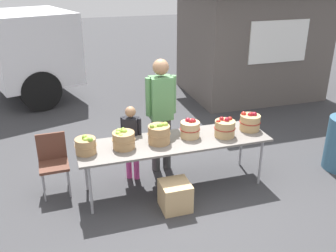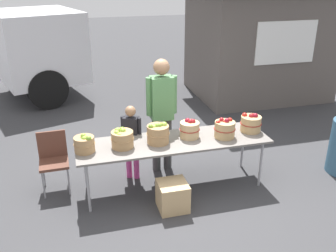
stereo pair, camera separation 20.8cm
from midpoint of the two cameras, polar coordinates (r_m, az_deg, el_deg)
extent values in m
plane|color=#38383A|center=(5.62, -0.15, -9.16)|extent=(40.00, 40.00, 0.00)
cube|color=slate|center=(5.26, -0.15, -2.39)|extent=(2.70, 0.76, 0.03)
cylinder|color=#99999E|center=(5.00, -12.87, -9.47)|extent=(0.04, 0.04, 0.72)
cylinder|color=#99999E|center=(5.65, 12.84, -5.40)|extent=(0.04, 0.04, 0.72)
cylinder|color=#99999E|center=(5.51, -13.48, -6.21)|extent=(0.04, 0.04, 0.72)
cylinder|color=#99999E|center=(6.11, 10.09, -2.87)|extent=(0.04, 0.04, 0.72)
cylinder|color=#A87F51|center=(5.01, -13.56, -2.96)|extent=(0.27, 0.27, 0.21)
torus|color=#A87F51|center=(5.01, -13.57, -2.86)|extent=(0.29, 0.29, 0.01)
sphere|color=#8CB738|center=(4.94, -13.58, -2.17)|extent=(0.08, 0.08, 0.08)
sphere|color=#8CB738|center=(4.97, -13.71, -1.71)|extent=(0.07, 0.07, 0.07)
sphere|color=#9EC647|center=(4.96, -13.50, -2.00)|extent=(0.08, 0.08, 0.08)
sphere|color=#7AA833|center=(4.90, -12.92, -2.07)|extent=(0.07, 0.07, 0.07)
cylinder|color=#A87F51|center=(5.05, -7.91, -2.15)|extent=(0.30, 0.30, 0.23)
torus|color=#A87F51|center=(5.05, -7.92, -2.04)|extent=(0.32, 0.32, 0.01)
sphere|color=#9EC647|center=(4.99, -8.77, -1.17)|extent=(0.08, 0.08, 0.08)
sphere|color=#7AA833|center=(5.09, -8.00, -0.61)|extent=(0.07, 0.07, 0.07)
sphere|color=#9EC647|center=(4.95, -8.37, -1.52)|extent=(0.07, 0.07, 0.07)
sphere|color=#9EC647|center=(5.01, -8.68, -0.76)|extent=(0.07, 0.07, 0.07)
sphere|color=#8CB738|center=(5.03, -7.85, -0.86)|extent=(0.08, 0.08, 0.08)
cylinder|color=#A87F51|center=(5.15, -2.55, -1.28)|extent=(0.30, 0.30, 0.25)
torus|color=#A87F51|center=(5.15, -2.55, -1.15)|extent=(0.32, 0.32, 0.01)
sphere|color=#8CB738|center=(5.10, -2.96, -0.03)|extent=(0.07, 0.07, 0.07)
sphere|color=#9EC647|center=(5.13, -1.59, 0.21)|extent=(0.08, 0.08, 0.08)
sphere|color=#8CB738|center=(5.12, -2.44, 0.07)|extent=(0.07, 0.07, 0.07)
sphere|color=#7AA833|center=(5.10, -2.32, 0.06)|extent=(0.08, 0.08, 0.08)
sphere|color=#7AA833|center=(5.09, -2.67, 0.01)|extent=(0.07, 0.07, 0.07)
sphere|color=#7AA833|center=(5.05, -3.66, -0.10)|extent=(0.06, 0.06, 0.06)
sphere|color=#9EC647|center=(5.08, -3.14, -0.21)|extent=(0.07, 0.07, 0.07)
cylinder|color=tan|center=(5.33, 2.24, -0.54)|extent=(0.27, 0.27, 0.23)
torus|color=maroon|center=(5.32, 2.25, -0.43)|extent=(0.29, 0.29, 0.01)
sphere|color=maroon|center=(5.34, 2.62, 0.82)|extent=(0.06, 0.06, 0.06)
sphere|color=maroon|center=(5.30, 2.75, 0.74)|extent=(0.07, 0.07, 0.07)
sphere|color=maroon|center=(5.28, 2.34, 0.72)|extent=(0.07, 0.07, 0.07)
sphere|color=maroon|center=(5.32, 1.91, 0.85)|extent=(0.08, 0.08, 0.08)
cylinder|color=tan|center=(5.40, 7.52, -0.39)|extent=(0.29, 0.29, 0.24)
torus|color=maroon|center=(5.39, 7.53, -0.27)|extent=(0.31, 0.31, 0.01)
sphere|color=#B22319|center=(5.36, 7.60, 0.63)|extent=(0.07, 0.07, 0.07)
sphere|color=#B22319|center=(5.32, 6.53, 0.63)|extent=(0.07, 0.07, 0.07)
sphere|color=maroon|center=(5.37, 7.04, 1.08)|extent=(0.06, 0.06, 0.06)
sphere|color=maroon|center=(5.35, 7.85, 0.95)|extent=(0.07, 0.07, 0.07)
sphere|color=#B22319|center=(5.41, 8.27, 1.04)|extent=(0.07, 0.07, 0.07)
cylinder|color=tan|center=(5.67, 11.30, 0.52)|extent=(0.30, 0.30, 0.23)
torus|color=maroon|center=(5.66, 11.31, 0.63)|extent=(0.32, 0.32, 0.01)
sphere|color=maroon|center=(5.63, 11.61, 1.61)|extent=(0.07, 0.07, 0.07)
sphere|color=#B22319|center=(5.64, 10.38, 1.80)|extent=(0.08, 0.08, 0.08)
sphere|color=maroon|center=(5.62, 11.35, 1.67)|extent=(0.08, 0.08, 0.08)
sphere|color=maroon|center=(5.68, 11.52, 1.70)|extent=(0.08, 0.08, 0.08)
sphere|color=maroon|center=(5.63, 11.95, 1.72)|extent=(0.08, 0.08, 0.08)
cylinder|color=#3F3F3F|center=(5.89, -1.19, -2.68)|extent=(0.13, 0.13, 0.87)
cylinder|color=#3F3F3F|center=(5.85, -2.89, -2.92)|extent=(0.13, 0.13, 0.87)
cube|color=#4C7F4C|center=(5.58, -2.15, 4.26)|extent=(0.33, 0.24, 0.65)
sphere|color=#936B4C|center=(5.45, -2.22, 8.93)|extent=(0.24, 0.24, 0.24)
cylinder|color=#4C7F4C|center=(5.62, -0.28, 4.81)|extent=(0.09, 0.09, 0.58)
cylinder|color=#4C7F4C|center=(5.52, -4.06, 4.41)|extent=(0.09, 0.09, 0.58)
cylinder|color=#CC3F8C|center=(5.70, -5.89, -5.45)|extent=(0.08, 0.08, 0.57)
cylinder|color=#CC3F8C|center=(5.73, -7.03, -5.34)|extent=(0.08, 0.08, 0.57)
cube|color=black|center=(5.50, -6.69, -0.82)|extent=(0.26, 0.24, 0.43)
sphere|color=#936B4C|center=(5.38, -6.84, 2.16)|extent=(0.15, 0.15, 0.15)
cylinder|color=black|center=(5.46, -5.45, -0.69)|extent=(0.06, 0.06, 0.38)
cylinder|color=black|center=(5.52, -7.95, -0.50)|extent=(0.06, 0.06, 0.38)
cube|color=silver|center=(9.61, -20.85, 11.19)|extent=(2.35, 2.55, 1.60)
cube|color=black|center=(9.80, -16.24, 13.89)|extent=(0.58, 1.69, 0.80)
cylinder|color=black|center=(10.65, -22.46, 7.55)|extent=(0.94, 0.54, 0.90)
cylinder|color=black|center=(8.86, -19.44, 5.09)|extent=(0.94, 0.54, 0.90)
cube|color=#59514C|center=(9.63, 11.79, 12.52)|extent=(3.01, 2.41, 2.60)
cube|color=white|center=(8.57, 15.78, 12.22)|extent=(1.40, 0.05, 0.90)
cube|color=brown|center=(5.52, -17.97, -5.76)|extent=(0.41, 0.41, 0.04)
cube|color=brown|center=(5.59, -18.33, -2.93)|extent=(0.40, 0.04, 0.40)
cylinder|color=gray|center=(5.49, -19.38, -8.91)|extent=(0.02, 0.02, 0.42)
cylinder|color=gray|center=(5.49, -15.82, -8.46)|extent=(0.02, 0.02, 0.42)
cylinder|color=gray|center=(5.79, -19.45, -7.19)|extent=(0.02, 0.02, 0.42)
cylinder|color=gray|center=(5.78, -16.08, -6.76)|extent=(0.02, 0.02, 0.42)
cube|color=tan|center=(5.07, -0.10, -10.53)|extent=(0.39, 0.39, 0.39)
camera|label=1|loc=(0.10, -91.09, -0.47)|focal=40.15mm
camera|label=2|loc=(0.10, 88.91, 0.47)|focal=40.15mm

